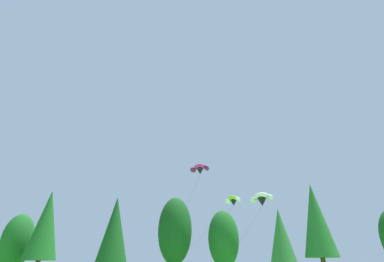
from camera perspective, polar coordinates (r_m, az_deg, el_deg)
The scene contains 10 objects.
treeline_tree_b at distance 53.72m, azimuth -31.38°, elevation -18.00°, with size 4.53×4.53×10.11m.
treeline_tree_c at distance 49.32m, azimuth -27.06°, elevation -15.97°, with size 4.51×4.51×13.21m.
treeline_tree_d at distance 44.74m, azimuth -15.26°, elevation -18.05°, with size 4.24×4.24×11.99m.
treeline_tree_e at distance 48.13m, azimuth -3.61°, elevation -18.91°, with size 5.28×5.28×12.89m.
treeline_tree_f at distance 47.96m, azimuth 5.98°, elevation -20.33°, with size 4.71×4.71×10.79m.
treeline_tree_g at distance 49.94m, azimuth 16.86°, elevation -19.13°, with size 4.05×4.05×11.16m.
treeline_tree_h at distance 50.08m, azimuth 22.97°, elevation -15.69°, with size 4.84×4.84×14.72m.
parafoil_kite_high_magenta at distance 39.65m, azimuth 1.33°, elevation -7.48°, with size 5.44×10.78×13.79m.
parafoil_kite_mid_white at distance 41.79m, azimuth 13.30°, elevation -12.87°, with size 9.24×11.49×10.81m.
parafoil_kite_far_lime_white at distance 42.74m, azimuth 7.87°, elevation -13.39°, with size 10.02×14.82×10.32m.
Camera 1 is at (-0.06, -1.57, 2.71)m, focal length 27.11 mm.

